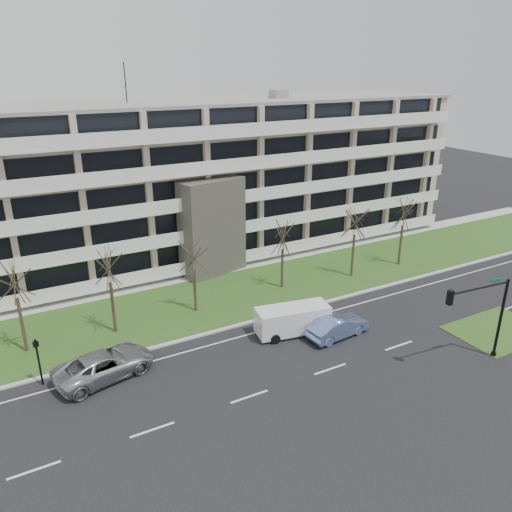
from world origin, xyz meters
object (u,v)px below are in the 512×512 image
silver_pickup (105,365)px  pedestrian_signal (38,356)px  blue_sedan (338,326)px  white_van (293,318)px  traffic_signal (484,310)px

silver_pickup → pedestrian_signal: size_ratio=1.96×
blue_sedan → white_van: white_van is taller
silver_pickup → traffic_signal: size_ratio=1.06×
silver_pickup → traffic_signal: bearing=-127.1°
silver_pickup → pedestrian_signal: pedestrian_signal is taller
silver_pickup → white_van: 13.51m
white_van → traffic_signal: 12.78m
blue_sedan → traffic_signal: size_ratio=0.82×
pedestrian_signal → silver_pickup: bearing=-33.1°
silver_pickup → blue_sedan: silver_pickup is taller
blue_sedan → traffic_signal: 9.82m
blue_sedan → pedestrian_signal: pedestrian_signal is taller
blue_sedan → traffic_signal: (6.06, -7.10, 3.05)m
traffic_signal → pedestrian_signal: bearing=161.8°
silver_pickup → white_van: size_ratio=1.11×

